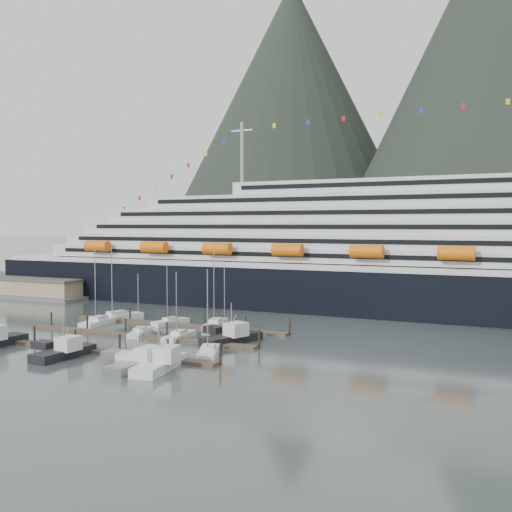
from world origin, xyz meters
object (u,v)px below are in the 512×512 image
object	(u,v)px
trawler_d	(158,363)
warehouse	(29,287)
trawler_c	(140,361)
trawler_b	(63,352)
cruise_ship	(397,260)
sailboat_h	(209,353)
trawler_e	(231,337)
sailboat_e	(117,317)
sailboat_b	(140,333)
sailboat_a	(99,322)
sailboat_d	(226,336)
sailboat_f	(171,322)
sailboat_g	(216,324)
sailboat_c	(179,336)

from	to	relation	value
trawler_d	warehouse	bearing A→B (deg)	45.68
trawler_c	trawler_b	bearing A→B (deg)	91.23
cruise_ship	trawler_b	world-z (taller)	cruise_ship
sailboat_h	trawler_e	distance (m)	10.81
sailboat_e	cruise_ship	bearing A→B (deg)	-31.72
sailboat_b	trawler_c	world-z (taller)	sailboat_b
sailboat_a	sailboat_d	xyz separation A→B (m)	(30.00, -1.35, -0.05)
sailboat_f	trawler_c	bearing A→B (deg)	-137.45
sailboat_a	sailboat_g	xyz separation A→B (m)	(22.23, 8.43, -0.02)
warehouse	trawler_c	world-z (taller)	trawler_c
sailboat_a	trawler_e	size ratio (longest dim) A/B	1.30
sailboat_e	trawler_e	distance (m)	35.43
sailboat_f	trawler_e	distance (m)	22.84
sailboat_c	sailboat_e	size ratio (longest dim) A/B	0.78
sailboat_g	trawler_b	world-z (taller)	sailboat_g
sailboat_b	sailboat_g	distance (m)	15.96
sailboat_e	trawler_c	size ratio (longest dim) A/B	1.27
sailboat_f	sailboat_g	size ratio (longest dim) A/B	0.80
sailboat_f	sailboat_b	bearing A→B (deg)	-157.65
sailboat_a	trawler_e	bearing A→B (deg)	-104.71
cruise_ship	trawler_b	size ratio (longest dim) A/B	19.53
sailboat_d	trawler_c	distance (m)	24.35
sailboat_h	sailboat_d	bearing A→B (deg)	-5.61
trawler_e	sailboat_g	bearing A→B (deg)	57.79
sailboat_c	sailboat_h	world-z (taller)	sailboat_h
sailboat_c	sailboat_d	xyz separation A→B (m)	(7.27, 4.15, -0.01)
trawler_c	sailboat_d	bearing A→B (deg)	-0.37
sailboat_b	trawler_c	xyz separation A→B (m)	(15.14, -20.34, 0.44)
sailboat_a	cruise_ship	bearing A→B (deg)	-55.32
sailboat_a	sailboat_b	distance (m)	15.15
sailboat_b	sailboat_d	distance (m)	16.32
sailboat_e	sailboat_a	bearing A→B (deg)	-150.19
sailboat_d	sailboat_a	bearing A→B (deg)	78.57
sailboat_a	sailboat_g	size ratio (longest dim) A/B	1.02
sailboat_g	sailboat_h	xyz separation A→B (m)	(12.12, -23.56, -0.00)
sailboat_b	sailboat_c	size ratio (longest dim) A/B	0.94
sailboat_e	trawler_e	world-z (taller)	sailboat_e
sailboat_h	sailboat_a	bearing A→B (deg)	43.11
sailboat_c	sailboat_g	distance (m)	13.94
trawler_b	sailboat_d	bearing A→B (deg)	-29.78
warehouse	sailboat_e	bearing A→B (deg)	-25.42
sailboat_a	sailboat_e	bearing A→B (deg)	0.86
cruise_ship	trawler_d	world-z (taller)	cruise_ship
warehouse	sailboat_a	bearing A→B (deg)	-31.01
sailboat_e	sailboat_f	distance (m)	13.66
trawler_c	trawler_d	size ratio (longest dim) A/B	1.02
sailboat_g	trawler_c	world-z (taller)	sailboat_g
warehouse	sailboat_d	size ratio (longest dim) A/B	3.58
sailboat_g	sailboat_e	bearing A→B (deg)	79.38
sailboat_b	trawler_b	world-z (taller)	sailboat_b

